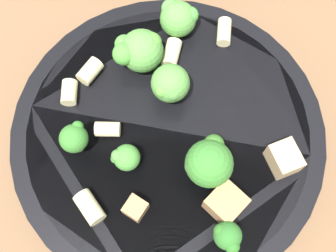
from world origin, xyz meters
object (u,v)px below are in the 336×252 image
Objects in this scene: rigatoni_2 at (224,32)px; rigatoni_4 at (69,92)px; rigatoni_1 at (90,71)px; broccoli_floret_3 at (170,84)px; pasta_bowl at (168,136)px; broccoli_floret_6 at (178,18)px; broccoli_floret_2 at (140,50)px; rigatoni_5 at (108,129)px; broccoli_floret_4 at (74,134)px; broccoli_floret_5 at (126,158)px; rigatoni_0 at (90,207)px; broccoli_floret_0 at (209,162)px; broccoli_floret_1 at (227,236)px; chicken_chunk_2 at (284,159)px; chicken_chunk_0 at (226,203)px; chicken_chunk_1 at (135,208)px; rigatoni_3 at (172,53)px.

rigatoni_4 is (0.03, -0.16, 0.00)m from rigatoni_2.
broccoli_floret_3 is at bearing 61.30° from rigatoni_1.
pasta_bowl is 7.65× the size of broccoli_floret_6.
rigatoni_2 is (-0.01, 0.08, -0.02)m from broccoli_floret_2.
broccoli_floret_2 is at bearing 146.47° from rigatoni_5.
broccoli_floret_5 is at bearing 55.52° from broccoli_floret_4.
broccoli_floret_6 is 1.70× the size of rigatoni_5.
rigatoni_4 is (-0.07, -0.04, -0.01)m from broccoli_floret_5.
rigatoni_0 is at bearing -34.63° from broccoli_floret_6.
rigatoni_0 is 1.04× the size of rigatoni_2.
rigatoni_4 is (0.05, -0.11, -0.01)m from broccoli_floret_6.
broccoli_floret_0 reaches higher than rigatoni_1.
broccoli_floret_0 reaches higher than broccoli_floret_3.
broccoli_floret_1 is 1.37× the size of rigatoni_4.
broccoli_floret_6 is at bearing -109.96° from rigatoni_2.
chicken_chunk_2 is (0.03, 0.13, -0.00)m from broccoli_floret_5.
rigatoni_2 is at bearing 121.26° from rigatoni_5.
chicken_chunk_1 is (-0.01, -0.07, -0.00)m from chicken_chunk_0.
broccoli_floret_3 is 0.08m from rigatoni_1.
pasta_bowl is 12.99× the size of rigatoni_5.
broccoli_floret_1 is at bearing 1.40° from broccoli_floret_0.
broccoli_floret_5 is at bearing -46.48° from rigatoni_2.
broccoli_floret_1 reaches higher than pasta_bowl.
broccoli_floret_2 reaches higher than rigatoni_5.
broccoli_floret_4 is at bearing -17.16° from rigatoni_1.
pasta_bowl is 0.09m from broccoli_floret_4.
rigatoni_4 is (0.02, -0.02, -0.00)m from rigatoni_1.
broccoli_floret_3 reaches higher than rigatoni_1.
broccoli_floret_4 is at bearing -135.15° from broccoli_floret_1.
rigatoni_1 is 0.19m from chicken_chunk_2.
rigatoni_4 is at bearing -151.51° from broccoli_floret_5.
pasta_bowl is at bearing 87.23° from broccoli_floret_4.
broccoli_floret_3 reaches higher than rigatoni_5.
chicken_chunk_0 is at bearing -65.30° from chicken_chunk_2.
broccoli_floret_0 is at bearing -178.60° from broccoli_floret_1.
chicken_chunk_0 is at bearing 13.77° from broccoli_floret_0.
chicken_chunk_2 reaches higher than rigatoni_1.
rigatoni_5 is at bearing -58.74° from rigatoni_2.
rigatoni_1 is (-0.07, 0.02, -0.02)m from broccoli_floret_4.
rigatoni_3 is (-0.18, -0.01, -0.01)m from broccoli_floret_1.
broccoli_floret_0 is 0.14m from rigatoni_2.
pasta_bowl is 12.95× the size of rigatoni_4.
broccoli_floret_4 is 0.08m from chicken_chunk_1.
broccoli_floret_4 reaches higher than chicken_chunk_0.
broccoli_floret_5 is at bearing -107.68° from broccoli_floret_0.
chicken_chunk_1 is (0.04, 0.00, -0.01)m from broccoli_floret_5.
rigatoni_1 is 1.40× the size of chicken_chunk_1.
pasta_bowl is 0.11m from broccoli_floret_6.
broccoli_floret_2 is at bearing -163.77° from chicken_chunk_0.
broccoli_floret_3 reaches higher than pasta_bowl.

